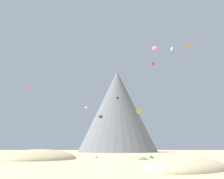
{
  "coord_description": "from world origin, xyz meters",
  "views": [
    {
      "loc": [
        2.56,
        -32.32,
        2.53
      ],
      "look_at": [
        1.58,
        42.3,
        22.89
      ],
      "focal_mm": 34.17,
      "sensor_mm": 36.0,
      "label": 1
    }
  ],
  "objects_px": {
    "kite_teal_high": "(172,49)",
    "rock_massif": "(117,113)",
    "kite_gold_mid": "(139,111)",
    "kite_white_mid": "(86,107)",
    "kite_red_high": "(153,64)",
    "kite_rainbow_mid": "(29,89)",
    "bush_mid_center": "(96,157)",
    "bush_low_patch": "(151,157)",
    "kite_orange_high": "(188,46)",
    "bush_near_right": "(143,158)",
    "bush_far_right": "(47,158)",
    "kite_indigo_low": "(100,117)",
    "kite_pink_high": "(155,48)",
    "kite_black_mid": "(118,98)",
    "bush_far_left": "(197,159)"
  },
  "relations": [
    {
      "from": "bush_mid_center",
      "to": "rock_massif",
      "type": "relative_size",
      "value": 0.02
    },
    {
      "from": "kite_pink_high",
      "to": "kite_orange_high",
      "type": "bearing_deg",
      "value": 53.83
    },
    {
      "from": "kite_black_mid",
      "to": "bush_low_patch",
      "type": "bearing_deg",
      "value": -12.92
    },
    {
      "from": "kite_pink_high",
      "to": "kite_red_high",
      "type": "bearing_deg",
      "value": 101.3
    },
    {
      "from": "kite_pink_high",
      "to": "bush_low_patch",
      "type": "bearing_deg",
      "value": -107.38
    },
    {
      "from": "bush_mid_center",
      "to": "bush_near_right",
      "type": "distance_m",
      "value": 13.37
    },
    {
      "from": "rock_massif",
      "to": "kite_teal_high",
      "type": "bearing_deg",
      "value": -72.46
    },
    {
      "from": "bush_mid_center",
      "to": "kite_orange_high",
      "type": "relative_size",
      "value": 0.3
    },
    {
      "from": "kite_teal_high",
      "to": "kite_orange_high",
      "type": "bearing_deg",
      "value": -97.63
    },
    {
      "from": "kite_rainbow_mid",
      "to": "kite_black_mid",
      "type": "height_order",
      "value": "kite_black_mid"
    },
    {
      "from": "kite_rainbow_mid",
      "to": "kite_white_mid",
      "type": "distance_m",
      "value": 34.76
    },
    {
      "from": "kite_gold_mid",
      "to": "kite_teal_high",
      "type": "bearing_deg",
      "value": 93.07
    },
    {
      "from": "kite_rainbow_mid",
      "to": "kite_orange_high",
      "type": "bearing_deg",
      "value": 70.9
    },
    {
      "from": "kite_gold_mid",
      "to": "kite_white_mid",
      "type": "bearing_deg",
      "value": -9.27
    },
    {
      "from": "kite_gold_mid",
      "to": "kite_black_mid",
      "type": "bearing_deg",
      "value": -22.9
    },
    {
      "from": "kite_pink_high",
      "to": "kite_gold_mid",
      "type": "distance_m",
      "value": 34.25
    },
    {
      "from": "bush_mid_center",
      "to": "kite_teal_high",
      "type": "distance_m",
      "value": 44.97
    },
    {
      "from": "bush_near_right",
      "to": "kite_pink_high",
      "type": "bearing_deg",
      "value": 59.96
    },
    {
      "from": "kite_red_high",
      "to": "rock_massif",
      "type": "bearing_deg",
      "value": 125.98
    },
    {
      "from": "bush_near_right",
      "to": "rock_massif",
      "type": "bearing_deg",
      "value": 93.52
    },
    {
      "from": "bush_mid_center",
      "to": "bush_low_patch",
      "type": "distance_m",
      "value": 13.62
    },
    {
      "from": "bush_far_right",
      "to": "bush_far_left",
      "type": "distance_m",
      "value": 30.56
    },
    {
      "from": "kite_red_high",
      "to": "kite_rainbow_mid",
      "type": "distance_m",
      "value": 48.42
    },
    {
      "from": "bush_far_right",
      "to": "kite_red_high",
      "type": "relative_size",
      "value": 0.66
    },
    {
      "from": "bush_far_right",
      "to": "kite_teal_high",
      "type": "bearing_deg",
      "value": 30.46
    },
    {
      "from": "kite_pink_high",
      "to": "kite_white_mid",
      "type": "relative_size",
      "value": 4.21
    },
    {
      "from": "kite_rainbow_mid",
      "to": "kite_orange_high",
      "type": "relative_size",
      "value": 0.37
    },
    {
      "from": "bush_far_right",
      "to": "kite_indigo_low",
      "type": "xyz_separation_m",
      "value": [
        9.07,
        33.86,
        13.56
      ]
    },
    {
      "from": "bush_far_left",
      "to": "kite_gold_mid",
      "type": "height_order",
      "value": "kite_gold_mid"
    },
    {
      "from": "kite_white_mid",
      "to": "kite_teal_high",
      "type": "relative_size",
      "value": 0.73
    },
    {
      "from": "kite_red_high",
      "to": "kite_black_mid",
      "type": "height_order",
      "value": "kite_red_high"
    },
    {
      "from": "kite_gold_mid",
      "to": "bush_mid_center",
      "type": "bearing_deg",
      "value": 44.85
    },
    {
      "from": "rock_massif",
      "to": "kite_rainbow_mid",
      "type": "xyz_separation_m",
      "value": [
        -22.93,
        -75.93,
        -5.94
      ]
    },
    {
      "from": "bush_near_right",
      "to": "rock_massif",
      "type": "distance_m",
      "value": 82.98
    },
    {
      "from": "kite_rainbow_mid",
      "to": "kite_black_mid",
      "type": "relative_size",
      "value": 1.22
    },
    {
      "from": "rock_massif",
      "to": "kite_orange_high",
      "type": "bearing_deg",
      "value": -68.11
    },
    {
      "from": "bush_low_patch",
      "to": "kite_black_mid",
      "type": "height_order",
      "value": "kite_black_mid"
    },
    {
      "from": "rock_massif",
      "to": "kite_indigo_low",
      "type": "distance_m",
      "value": 47.19
    },
    {
      "from": "bush_low_patch",
      "to": "kite_indigo_low",
      "type": "height_order",
      "value": "kite_indigo_low"
    },
    {
      "from": "kite_red_high",
      "to": "kite_orange_high",
      "type": "distance_m",
      "value": 14.94
    },
    {
      "from": "bush_mid_center",
      "to": "kite_white_mid",
      "type": "height_order",
      "value": "kite_white_mid"
    },
    {
      "from": "kite_teal_high",
      "to": "kite_black_mid",
      "type": "xyz_separation_m",
      "value": [
        -18.68,
        21.68,
        -12.57
      ]
    },
    {
      "from": "bush_far_right",
      "to": "kite_rainbow_mid",
      "type": "xyz_separation_m",
      "value": [
        -7.19,
        3.78,
        16.54
      ]
    },
    {
      "from": "kite_teal_high",
      "to": "rock_massif",
      "type": "bearing_deg",
      "value": 19.03
    },
    {
      "from": "kite_red_high",
      "to": "kite_rainbow_mid",
      "type": "relative_size",
      "value": 1.97
    },
    {
      "from": "bush_far_right",
      "to": "bush_mid_center",
      "type": "bearing_deg",
      "value": 38.9
    },
    {
      "from": "bush_mid_center",
      "to": "bush_far_left",
      "type": "distance_m",
      "value": 24.32
    },
    {
      "from": "kite_red_high",
      "to": "kite_black_mid",
      "type": "relative_size",
      "value": 2.4
    },
    {
      "from": "kite_red_high",
      "to": "kite_orange_high",
      "type": "bearing_deg",
      "value": -25.58
    },
    {
      "from": "kite_white_mid",
      "to": "kite_teal_high",
      "type": "bearing_deg",
      "value": -152.56
    }
  ]
}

